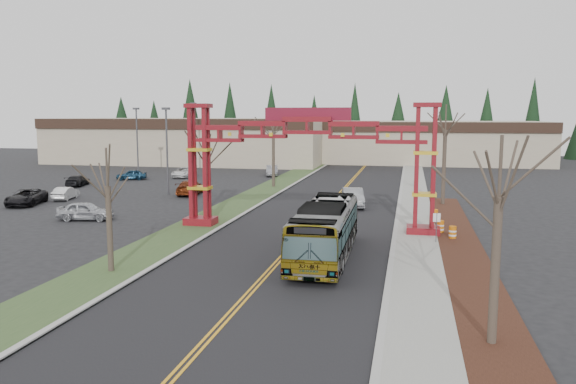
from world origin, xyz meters
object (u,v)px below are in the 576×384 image
(bare_tree_median_near, at_px, (108,187))
(bare_tree_median_far, at_px, (273,130))
(transit_bus, at_px, (325,230))
(parked_car_far_c, at_px, (77,181))
(bare_tree_right_near, at_px, (499,198))
(light_pole_near, at_px, (167,144))
(street_sign, at_px, (437,222))
(barrel_north, at_px, (435,216))
(parked_car_far_b, at_px, (184,172))
(barrel_mid, at_px, (440,227))
(bare_tree_median_mid, at_px, (207,152))
(bare_tree_right_far, at_px, (445,131))
(retail_building_east, at_px, (428,142))
(parked_car_far_a, at_px, (272,171))
(parked_car_near_b, at_px, (66,193))
(barrel_south, at_px, (453,233))
(retail_building_west, at_px, (194,140))
(light_pole_far, at_px, (194,132))
(parked_car_mid_b, at_px, (131,175))
(parked_car_mid_a, at_px, (190,187))
(gateway_arch, at_px, (307,146))
(parked_car_near_c, at_px, (26,197))
(parked_car_near_a, at_px, (86,211))
(silver_sedan, at_px, (353,198))
(light_pole_mid, at_px, (137,137))

(bare_tree_median_near, relative_size, bare_tree_median_far, 0.74)
(transit_bus, height_order, bare_tree_median_far, bare_tree_median_far)
(parked_car_far_c, xyz_separation_m, bare_tree_median_near, (22.25, -31.62, 3.85))
(bare_tree_right_near, bearing_deg, light_pole_near, 129.36)
(bare_tree_median_near, distance_m, street_sign, 19.77)
(bare_tree_median_near, xyz_separation_m, barrel_north, (16.95, 17.80, -3.99))
(parked_car_far_b, distance_m, barrel_mid, 42.65)
(bare_tree_median_mid, distance_m, bare_tree_right_far, 21.63)
(retail_building_east, bearing_deg, parked_car_far_a, -126.94)
(parked_car_near_b, height_order, barrel_north, parked_car_near_b)
(light_pole_near, relative_size, barrel_north, 9.19)
(bare_tree_median_mid, relative_size, barrel_south, 8.30)
(retail_building_west, relative_size, light_pole_far, 4.67)
(parked_car_mid_b, bearing_deg, retail_building_east, 114.33)
(parked_car_far_a, distance_m, barrel_south, 40.89)
(parked_car_mid_a, relative_size, light_pole_near, 0.58)
(gateway_arch, relative_size, parked_car_near_c, 3.53)
(parked_car_far_c, bearing_deg, bare_tree_median_near, 111.48)
(transit_bus, height_order, parked_car_far_c, transit_bus)
(transit_bus, bearing_deg, light_pole_near, 130.52)
(parked_car_far_c, bearing_deg, parked_car_near_a, 110.57)
(parked_car_mid_a, distance_m, barrel_south, 29.53)
(retail_building_east, distance_m, street_sign, 64.71)
(gateway_arch, relative_size, parked_car_near_a, 4.29)
(bare_tree_right_near, distance_m, light_pole_far, 66.01)
(barrel_mid, bearing_deg, barrel_south, -68.70)
(retail_building_west, bearing_deg, barrel_north, -51.48)
(silver_sedan, distance_m, parked_car_mid_a, 17.53)
(parked_car_near_b, height_order, barrel_mid, parked_car_near_b)
(street_sign, bearing_deg, bare_tree_right_far, 85.55)
(parked_car_far_b, bearing_deg, bare_tree_median_near, -74.52)
(retail_building_east, xyz_separation_m, bare_tree_right_far, (0.00, -48.52, 3.18))
(parked_car_mid_b, bearing_deg, barrel_south, 34.09)
(retail_building_east, height_order, light_pole_mid, light_pole_mid)
(retail_building_west, distance_m, retail_building_east, 40.79)
(parked_car_near_c, bearing_deg, parked_car_far_c, 88.55)
(parked_car_mid_a, xyz_separation_m, bare_tree_median_near, (6.90, -27.74, 3.73))
(light_pole_near, bearing_deg, silver_sedan, -11.44)
(light_pole_far, distance_m, barrel_north, 46.93)
(retail_building_east, bearing_deg, bare_tree_median_mid, -106.58)
(parked_car_far_c, bearing_deg, transit_bus, 127.39)
(retail_building_east, bearing_deg, transit_bus, -96.21)
(retail_building_west, height_order, parked_car_near_c, retail_building_west)
(gateway_arch, height_order, light_pole_far, light_pole_far)
(retail_building_west, distance_m, parked_car_mid_a, 41.93)
(parked_car_mid_b, height_order, light_pole_far, light_pole_far)
(parked_car_near_a, distance_m, bare_tree_right_near, 33.37)
(parked_car_mid_b, xyz_separation_m, bare_tree_right_far, (37.18, -12.40, 6.05))
(gateway_arch, distance_m, parked_car_mid_a, 21.75)
(light_pole_mid, relative_size, barrel_mid, 9.75)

